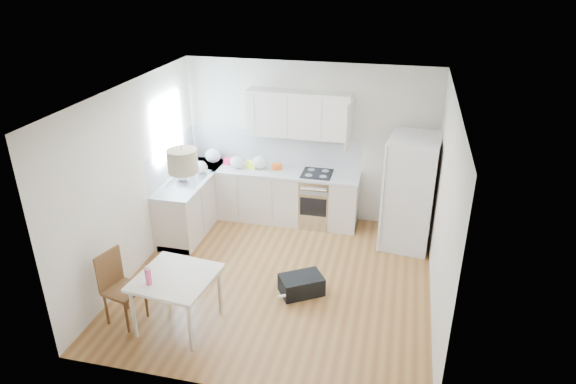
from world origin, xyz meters
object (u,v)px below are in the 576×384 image
(dining_chair, at_px, (124,289))
(gym_bag, at_px, (301,285))
(refrigerator, at_px, (411,192))
(dining_table, at_px, (176,281))

(dining_chair, distance_m, gym_bag, 2.31)
(dining_chair, bearing_deg, refrigerator, 54.19)
(gym_bag, bearing_deg, dining_chair, 175.69)
(refrigerator, height_order, dining_chair, refrigerator)
(refrigerator, relative_size, gym_bag, 3.13)
(dining_chair, bearing_deg, dining_table, 21.34)
(dining_chair, bearing_deg, gym_bag, 42.38)
(refrigerator, distance_m, dining_table, 3.85)
(dining_table, relative_size, gym_bag, 1.76)
(gym_bag, bearing_deg, dining_table, -175.94)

